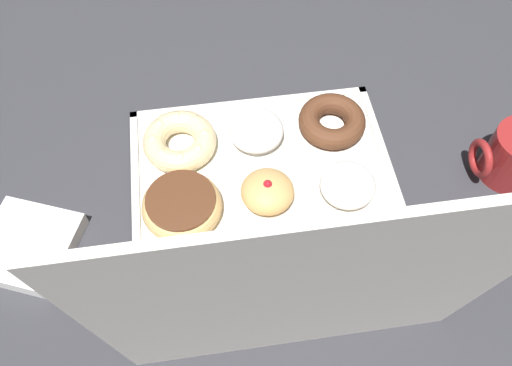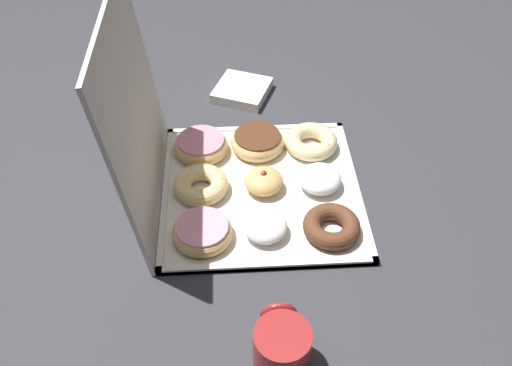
% 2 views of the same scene
% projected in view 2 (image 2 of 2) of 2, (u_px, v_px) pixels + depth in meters
% --- Properties ---
extents(ground_plane, '(3.00, 3.00, 0.00)m').
position_uv_depth(ground_plane, '(261.00, 192.00, 1.15)').
color(ground_plane, '#333338').
extents(donut_box, '(0.42, 0.42, 0.01)m').
position_uv_depth(donut_box, '(261.00, 190.00, 1.15)').
color(donut_box, silver).
rests_on(donut_box, ground).
extents(box_lid_open, '(0.42, 0.05, 0.42)m').
position_uv_depth(box_lid_open, '(136.00, 118.00, 1.00)').
color(box_lid_open, silver).
rests_on(box_lid_open, ground).
extents(chocolate_cake_ring_donut_0, '(0.11, 0.11, 0.03)m').
position_uv_depth(chocolate_cake_ring_donut_0, '(332.00, 226.00, 1.05)').
color(chocolate_cake_ring_donut_0, '#59331E').
rests_on(chocolate_cake_ring_donut_0, donut_box).
extents(powdered_filled_donut_1, '(0.09, 0.09, 0.04)m').
position_uv_depth(powdered_filled_donut_1, '(320.00, 178.00, 1.14)').
color(powdered_filled_donut_1, white).
rests_on(powdered_filled_donut_1, donut_box).
extents(cruller_donut_2, '(0.12, 0.12, 0.04)m').
position_uv_depth(cruller_donut_2, '(311.00, 141.00, 1.23)').
color(cruller_donut_2, beige).
rests_on(cruller_donut_2, donut_box).
extents(powdered_filled_donut_3, '(0.09, 0.09, 0.04)m').
position_uv_depth(powdered_filled_donut_3, '(264.00, 226.00, 1.05)').
color(powdered_filled_donut_3, white).
rests_on(powdered_filled_donut_3, donut_box).
extents(jelly_filled_donut_4, '(0.08, 0.08, 0.05)m').
position_uv_depth(jelly_filled_donut_4, '(264.00, 182.00, 1.13)').
color(jelly_filled_donut_4, tan).
rests_on(jelly_filled_donut_4, donut_box).
extents(chocolate_frosted_donut_5, '(0.12, 0.12, 0.04)m').
position_uv_depth(chocolate_frosted_donut_5, '(258.00, 142.00, 1.23)').
color(chocolate_frosted_donut_5, '#E5B770').
rests_on(chocolate_frosted_donut_5, donut_box).
extents(pink_frosted_donut_6, '(0.12, 0.12, 0.04)m').
position_uv_depth(pink_frosted_donut_6, '(202.00, 232.00, 1.04)').
color(pink_frosted_donut_6, '#E5B770').
rests_on(pink_frosted_donut_6, donut_box).
extents(cruller_donut_7, '(0.11, 0.11, 0.04)m').
position_uv_depth(cruller_donut_7, '(201.00, 183.00, 1.13)').
color(cruller_donut_7, '#EACC8C').
rests_on(cruller_donut_7, donut_box).
extents(pink_frosted_donut_8, '(0.12, 0.12, 0.04)m').
position_uv_depth(pink_frosted_donut_8, '(201.00, 146.00, 1.22)').
color(pink_frosted_donut_8, '#E5B770').
rests_on(pink_frosted_donut_8, donut_box).
extents(coffee_mug, '(0.11, 0.09, 0.09)m').
position_uv_depth(coffee_mug, '(282.00, 347.00, 0.85)').
color(coffee_mug, maroon).
rests_on(coffee_mug, ground).
extents(napkin_stack, '(0.17, 0.17, 0.03)m').
position_uv_depth(napkin_stack, '(242.00, 90.00, 1.40)').
color(napkin_stack, white).
rests_on(napkin_stack, ground).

